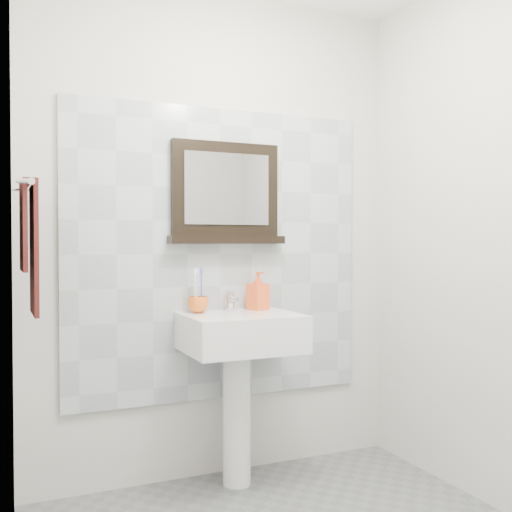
{
  "coord_description": "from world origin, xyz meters",
  "views": [
    {
      "loc": [
        -1.09,
        -1.83,
        1.21
      ],
      "look_at": [
        -0.03,
        0.55,
        1.15
      ],
      "focal_mm": 42.0,
      "sensor_mm": 36.0,
      "label": 1
    }
  ],
  "objects_px": {
    "soap_dispenser": "(258,290)",
    "pedestal_sink": "(240,351)",
    "framed_mirror": "(225,196)",
    "hand_towel": "(30,237)",
    "toothbrush_cup": "(198,305)"
  },
  "relations": [
    {
      "from": "framed_mirror",
      "to": "hand_towel",
      "type": "distance_m",
      "value": 1.02
    },
    {
      "from": "pedestal_sink",
      "to": "soap_dispenser",
      "type": "relative_size",
      "value": 4.83
    },
    {
      "from": "pedestal_sink",
      "to": "hand_towel",
      "type": "relative_size",
      "value": 1.75
    },
    {
      "from": "toothbrush_cup",
      "to": "hand_towel",
      "type": "distance_m",
      "value": 0.88
    },
    {
      "from": "toothbrush_cup",
      "to": "soap_dispenser",
      "type": "bearing_deg",
      "value": 1.49
    },
    {
      "from": "hand_towel",
      "to": "framed_mirror",
      "type": "bearing_deg",
      "value": 15.26
    },
    {
      "from": "pedestal_sink",
      "to": "soap_dispenser",
      "type": "height_order",
      "value": "soap_dispenser"
    },
    {
      "from": "toothbrush_cup",
      "to": "pedestal_sink",
      "type": "bearing_deg",
      "value": -32.29
    },
    {
      "from": "pedestal_sink",
      "to": "soap_dispenser",
      "type": "distance_m",
      "value": 0.34
    },
    {
      "from": "pedestal_sink",
      "to": "framed_mirror",
      "type": "bearing_deg",
      "value": 91.41
    },
    {
      "from": "framed_mirror",
      "to": "hand_towel",
      "type": "xyz_separation_m",
      "value": [
        -0.96,
        -0.26,
        -0.22
      ]
    },
    {
      "from": "toothbrush_cup",
      "to": "soap_dispenser",
      "type": "distance_m",
      "value": 0.33
    },
    {
      "from": "soap_dispenser",
      "to": "pedestal_sink",
      "type": "bearing_deg",
      "value": -160.64
    },
    {
      "from": "soap_dispenser",
      "to": "framed_mirror",
      "type": "relative_size",
      "value": 0.32
    },
    {
      "from": "soap_dispenser",
      "to": "framed_mirror",
      "type": "xyz_separation_m",
      "value": [
        -0.15,
        0.06,
        0.49
      ]
    }
  ]
}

